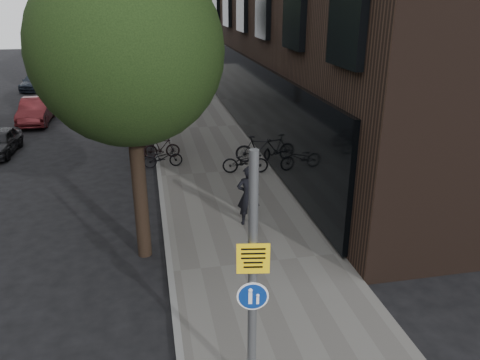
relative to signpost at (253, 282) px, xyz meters
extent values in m
plane|color=black|center=(0.86, 0.66, -2.31)|extent=(120.00, 120.00, 0.00)
cube|color=#5D5A56|center=(1.11, 10.66, -2.25)|extent=(4.50, 60.00, 0.12)
cube|color=slate|center=(-1.14, 10.66, -2.24)|extent=(0.15, 60.00, 0.13)
cylinder|color=black|center=(-1.74, 5.16, -0.71)|extent=(0.36, 0.36, 3.20)
sphere|color=black|center=(-1.74, 5.16, 2.99)|extent=(4.40, 4.40, 4.40)
sphere|color=black|center=(-1.34, 5.96, 1.99)|extent=(2.64, 2.64, 2.64)
cylinder|color=black|center=(-1.74, 13.66, -0.71)|extent=(0.36, 0.36, 3.20)
sphere|color=black|center=(-1.74, 13.66, 2.99)|extent=(5.00, 5.00, 5.00)
sphere|color=black|center=(-1.34, 14.46, 1.99)|extent=(3.00, 3.00, 3.00)
cylinder|color=black|center=(-1.74, 22.66, -0.71)|extent=(0.36, 0.36, 3.20)
sphere|color=black|center=(-1.74, 22.66, 2.99)|extent=(5.00, 5.00, 5.00)
sphere|color=black|center=(-1.34, 23.46, 1.99)|extent=(3.00, 3.00, 3.00)
cylinder|color=#595B5E|center=(0.00, 0.00, -0.02)|extent=(0.14, 0.14, 4.34)
cube|color=yellow|center=(0.00, 0.00, 0.46)|extent=(0.50, 0.11, 0.50)
cylinder|color=navy|center=(0.00, 0.00, -0.21)|extent=(0.44, 0.09, 0.44)
cylinder|color=white|center=(0.00, 0.00, -0.21)|extent=(0.50, 0.10, 0.50)
imported|color=black|center=(1.29, 6.14, -1.28)|extent=(0.72, 0.52, 1.82)
imported|color=black|center=(2.10, 10.37, -1.73)|extent=(1.81, 0.86, 0.91)
imported|color=black|center=(2.86, 11.38, -1.63)|extent=(1.93, 1.04, 1.12)
imported|color=black|center=(-0.94, 11.63, -1.79)|extent=(1.56, 0.65, 0.80)
imported|color=black|center=(-0.94, 12.79, -1.74)|extent=(1.51, 0.48, 0.90)
imported|color=black|center=(-7.77, 15.07, -1.77)|extent=(1.43, 3.24, 1.09)
imported|color=maroon|center=(-7.27, 20.42, -1.65)|extent=(1.42, 4.03, 1.33)
imported|color=#1A232F|center=(-9.28, 30.65, -1.75)|extent=(1.85, 3.95, 1.12)
camera|label=1|loc=(-1.41, -5.99, 4.13)|focal=35.00mm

